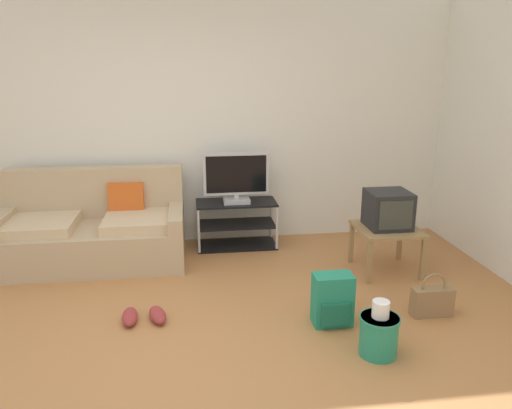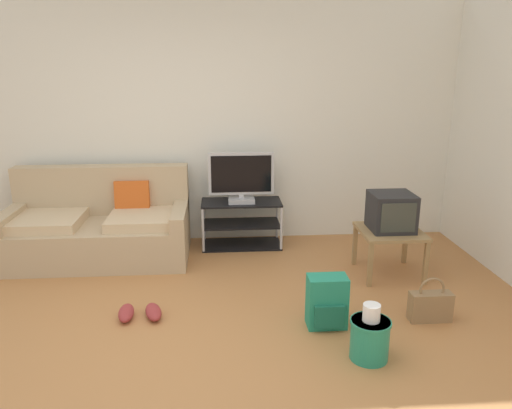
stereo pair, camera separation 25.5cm
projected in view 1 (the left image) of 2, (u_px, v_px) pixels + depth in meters
name	position (u px, v px, depth m)	size (l,w,h in m)	color
ground_plane	(184.00, 357.00, 3.46)	(9.00, 9.80, 0.02)	#B27542
wall_back	(180.00, 122.00, 5.42)	(9.00, 0.10, 2.70)	silver
couch	(94.00, 230.00, 5.06)	(1.84, 0.91, 0.92)	tan
tv_stand	(236.00, 224.00, 5.48)	(0.87, 0.42, 0.51)	black
flat_tv	(236.00, 178.00, 5.32)	(0.71, 0.22, 0.55)	#B2B2B7
side_table	(387.00, 234.00, 4.78)	(0.58, 0.58, 0.45)	#9E7A4C
crt_tv	(388.00, 209.00, 4.73)	(0.39, 0.39, 0.35)	#232326
backpack	(333.00, 300.00, 3.84)	(0.30, 0.26, 0.41)	#238466
handbag	(432.00, 300.00, 3.99)	(0.33, 0.12, 0.37)	olive
cleaning_bucket	(379.00, 332.00, 3.44)	(0.28, 0.28, 0.41)	#238466
sneakers_pair	(144.00, 316.00, 3.92)	(0.38, 0.30, 0.09)	#993333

